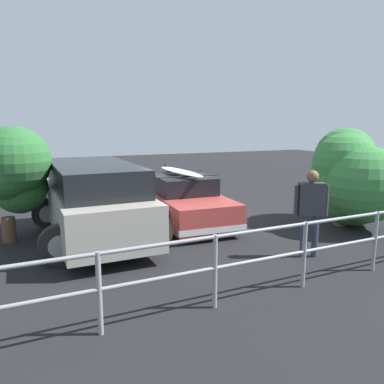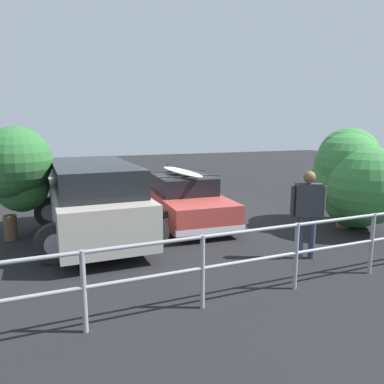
{
  "view_description": "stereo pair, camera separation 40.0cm",
  "coord_description": "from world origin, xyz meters",
  "views": [
    {
      "loc": [
        4.4,
        10.11,
        2.71
      ],
      "look_at": [
        0.5,
        1.3,
        0.95
      ],
      "focal_mm": 35.0,
      "sensor_mm": 36.0,
      "label": 1
    },
    {
      "loc": [
        4.03,
        10.26,
        2.71
      ],
      "look_at": [
        0.5,
        1.3,
        0.95
      ],
      "focal_mm": 35.0,
      "sensor_mm": 36.0,
      "label": 2
    }
  ],
  "objects": [
    {
      "name": "railing_fence",
      "position": [
        0.3,
        5.45,
        0.75
      ],
      "size": [
        10.2,
        0.33,
        1.13
      ],
      "color": "gray",
      "rests_on": "ground"
    },
    {
      "name": "bush_near_right",
      "position": [
        4.71,
        0.59,
        1.63
      ],
      "size": [
        1.68,
        1.7,
        2.67
      ],
      "color": "brown",
      "rests_on": "ground"
    },
    {
      "name": "suv_car",
      "position": [
        3.01,
        1.26,
        0.94
      ],
      "size": [
        2.77,
        5.01,
        1.81
      ],
      "color": "#9E998E",
      "rests_on": "ground"
    },
    {
      "name": "sedan_car",
      "position": [
        0.5,
        0.66,
        0.62
      ],
      "size": [
        2.48,
        4.22,
        1.58
      ],
      "color": "#9E3833",
      "rests_on": "ground"
    },
    {
      "name": "ground_plane",
      "position": [
        0.0,
        0.0,
        -0.01
      ],
      "size": [
        44.0,
        44.0,
        0.02
      ],
      "primitive_type": "cube",
      "color": "black",
      "rests_on": "ground"
    },
    {
      "name": "bush_near_left",
      "position": [
        -3.42,
        2.85,
        1.29
      ],
      "size": [
        2.17,
        2.85,
        2.61
      ],
      "color": "brown",
      "rests_on": "ground"
    },
    {
      "name": "person_bystander",
      "position": [
        -0.79,
        4.33,
        1.08
      ],
      "size": [
        0.66,
        0.38,
        1.8
      ],
      "color": "#33384C",
      "rests_on": "ground"
    }
  ]
}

